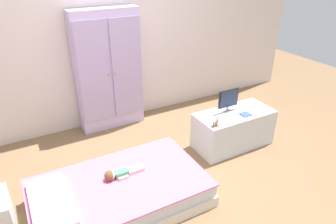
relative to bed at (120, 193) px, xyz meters
name	(u,v)px	position (x,y,z in m)	size (l,w,h in m)	color
ground_plane	(158,182)	(0.46, 0.11, -0.14)	(10.00, 10.00, 0.02)	brown
back_wall	(99,25)	(0.46, 1.69, 1.22)	(6.40, 0.05, 2.70)	silver
bed	(120,193)	(0.00, 0.00, 0.00)	(1.60, 0.95, 0.26)	silver
pillow	(51,203)	(-0.60, 0.00, 0.16)	(0.32, 0.68, 0.05)	white
doll	(117,174)	(0.01, 0.07, 0.17)	(0.39, 0.13, 0.10)	#4CA375
wardrobe	(109,71)	(0.47, 1.52, 0.66)	(0.85, 0.28, 1.58)	silver
tv_stand	(233,129)	(1.59, 0.30, 0.10)	(0.96, 0.45, 0.45)	silver
tv_monitor	(228,99)	(1.54, 0.38, 0.48)	(0.27, 0.10, 0.28)	#99999E
rocking_horse_toy	(216,123)	(1.19, 0.15, 0.37)	(0.09, 0.04, 0.11)	#8E6642
book_blue	(245,114)	(1.66, 0.20, 0.33)	(0.11, 0.11, 0.01)	blue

